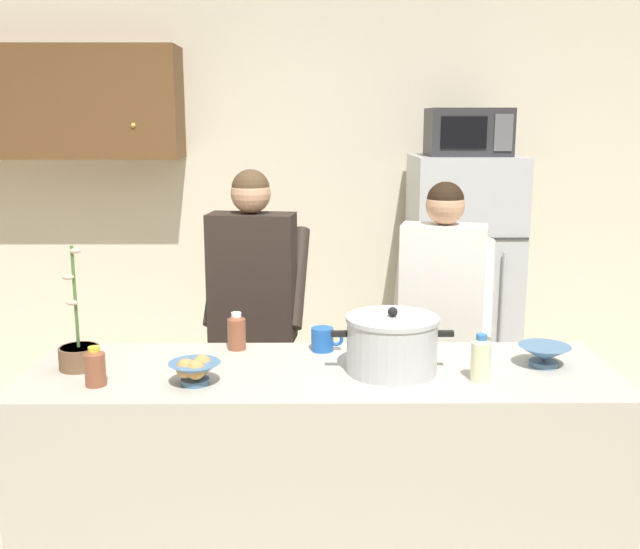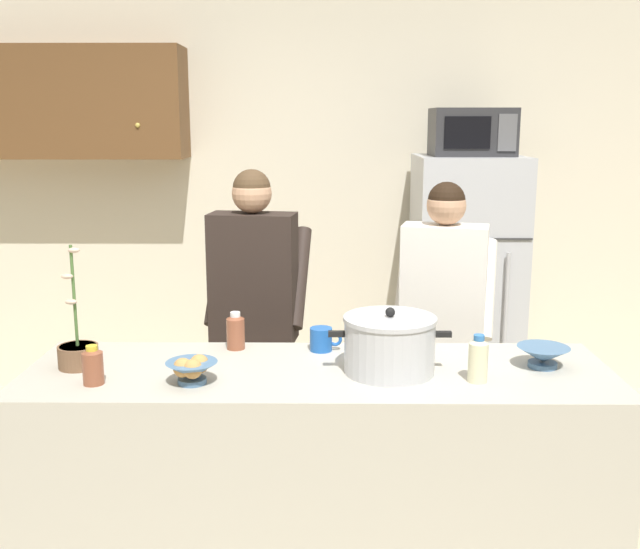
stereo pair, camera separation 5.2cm
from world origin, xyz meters
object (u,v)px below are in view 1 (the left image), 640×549
(microwave, at_px, (468,132))
(refrigerator, at_px, (461,287))
(bottle_mid_counter, at_px, (237,331))
(person_near_pot, at_px, (253,296))
(bread_bowl, at_px, (195,370))
(cooking_pot, at_px, (392,344))
(person_by_sink, at_px, (442,306))
(empty_bowl, at_px, (544,354))
(coffee_mug, at_px, (323,339))
(potted_orchid, at_px, (79,353))
(bottle_far_corner, at_px, (481,358))
(bottle_near_edge, at_px, (95,366))

(microwave, bearing_deg, refrigerator, 90.07)
(refrigerator, distance_m, bottle_mid_counter, 2.03)
(person_near_pot, bearing_deg, bread_bowl, -97.12)
(bottle_mid_counter, bearing_deg, cooking_pot, -24.70)
(microwave, relative_size, bottle_mid_counter, 3.09)
(microwave, bearing_deg, bread_bowl, -124.05)
(person_by_sink, relative_size, empty_bowl, 7.88)
(person_by_sink, bearing_deg, coffee_mug, -136.59)
(refrigerator, height_order, coffee_mug, refrigerator)
(potted_orchid, bearing_deg, cooking_pot, -2.11)
(person_by_sink, height_order, bottle_far_corner, person_by_sink)
(bottle_near_edge, xyz_separation_m, bottle_mid_counter, (0.46, 0.42, 0.01))
(empty_bowl, relative_size, potted_orchid, 0.42)
(person_by_sink, height_order, cooking_pot, person_by_sink)
(person_by_sink, xyz_separation_m, bottle_mid_counter, (-0.93, -0.52, 0.03))
(person_near_pot, bearing_deg, bottle_near_edge, -115.25)
(refrigerator, xyz_separation_m, potted_orchid, (-1.80, -1.83, 0.17))
(microwave, relative_size, person_near_pot, 0.30)
(cooking_pot, xyz_separation_m, bottle_far_corner, (0.31, -0.10, -0.02))
(cooking_pot, height_order, bread_bowl, cooking_pot)
(bottle_mid_counter, bearing_deg, person_by_sink, 29.41)
(microwave, distance_m, empty_bowl, 1.96)
(refrigerator, relative_size, microwave, 3.40)
(coffee_mug, xyz_separation_m, empty_bowl, (0.84, -0.20, -0.00))
(empty_bowl, xyz_separation_m, bottle_mid_counter, (-1.19, 0.22, 0.03))
(coffee_mug, xyz_separation_m, bottle_far_corner, (0.56, -0.36, 0.04))
(microwave, xyz_separation_m, bottle_far_corner, (-0.32, -1.95, -0.77))
(person_by_sink, xyz_separation_m, coffee_mug, (-0.58, -0.54, 0.00))
(microwave, relative_size, bread_bowl, 2.59)
(bottle_far_corner, bearing_deg, empty_bowl, 29.68)
(cooking_pot, height_order, bottle_near_edge, cooking_pot)
(microwave, bearing_deg, bottle_near_edge, -130.33)
(cooking_pot, height_order, bottle_mid_counter, cooking_pot)
(refrigerator, xyz_separation_m, bottle_far_corner, (-0.32, -1.97, 0.19))
(coffee_mug, xyz_separation_m, bottle_mid_counter, (-0.35, 0.02, 0.03))
(coffee_mug, bearing_deg, bottle_mid_counter, 176.56)
(person_by_sink, xyz_separation_m, bread_bowl, (-1.03, -0.93, 0.01))
(person_near_pot, distance_m, bread_bowl, 1.01)
(coffee_mug, height_order, empty_bowl, coffee_mug)
(person_by_sink, bearing_deg, bottle_near_edge, -145.78)
(cooking_pot, xyz_separation_m, potted_orchid, (-1.17, 0.04, -0.04))
(refrigerator, distance_m, bread_bowl, 2.42)
(empty_bowl, distance_m, bottle_mid_counter, 1.21)
(bottle_far_corner, bearing_deg, coffee_mug, 147.54)
(empty_bowl, bearing_deg, bottle_near_edge, -173.12)
(empty_bowl, relative_size, bottle_mid_counter, 1.28)
(empty_bowl, xyz_separation_m, potted_orchid, (-1.76, -0.02, 0.02))
(empty_bowl, bearing_deg, microwave, 88.65)
(microwave, height_order, bottle_mid_counter, microwave)
(microwave, distance_m, bottle_near_edge, 2.73)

